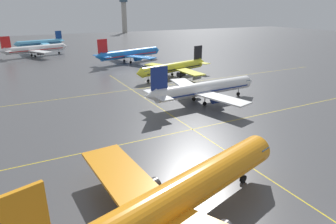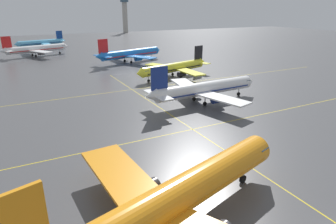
% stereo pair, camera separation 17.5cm
% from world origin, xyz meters
% --- Properties ---
extents(airliner_front_gate, '(40.56, 34.59, 12.82)m').
position_xyz_m(airliner_front_gate, '(-18.25, 9.62, 4.38)').
color(airliner_front_gate, orange).
rests_on(airliner_front_gate, ground).
extents(airliner_second_row, '(35.96, 31.02, 11.19)m').
position_xyz_m(airliner_second_row, '(12.69, 48.81, 3.82)').
color(airliner_second_row, white).
rests_on(airliner_second_row, ground).
extents(airliner_third_row, '(33.68, 28.65, 10.57)m').
position_xyz_m(airliner_third_row, '(20.43, 79.77, 3.61)').
color(airliner_third_row, yellow).
rests_on(airliner_third_row, ground).
extents(airliner_far_left_stand, '(37.21, 31.75, 11.78)m').
position_xyz_m(airliner_far_left_stand, '(17.13, 117.46, 4.02)').
color(airliner_far_left_stand, blue).
rests_on(airliner_far_left_stand, ground).
extents(airliner_far_right_stand, '(35.55, 30.31, 11.22)m').
position_xyz_m(airliner_far_right_stand, '(-21.16, 158.37, 3.83)').
color(airliner_far_right_stand, white).
rests_on(airliner_far_right_stand, ground).
extents(airliner_distant_taxiway, '(32.33, 27.56, 10.20)m').
position_xyz_m(airliner_distant_taxiway, '(-15.27, 194.29, 3.48)').
color(airliner_distant_taxiway, '#5BB7E5').
rests_on(airliner_distant_taxiway, ground).
extents(taxiway_markings, '(164.52, 119.31, 0.01)m').
position_xyz_m(taxiway_markings, '(0.00, 34.15, 0.00)').
color(taxiway_markings, yellow).
rests_on(taxiway_markings, ground).
extents(control_tower, '(8.82, 8.82, 35.34)m').
position_xyz_m(control_tower, '(75.62, 287.59, 20.64)').
color(control_tower, '#ADA89E').
rests_on(control_tower, ground).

